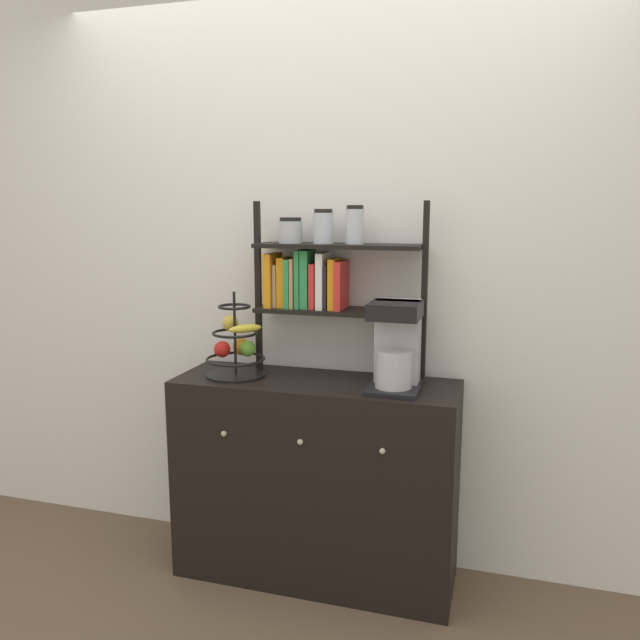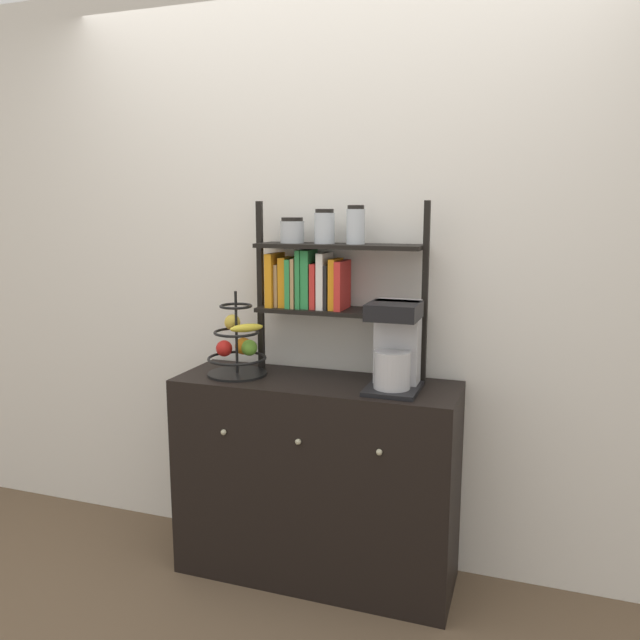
% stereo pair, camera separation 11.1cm
% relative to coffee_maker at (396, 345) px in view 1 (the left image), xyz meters
% --- Properties ---
extents(ground_plane, '(12.00, 12.00, 0.00)m').
position_rel_coffee_maker_xyz_m(ground_plane, '(-0.34, -0.19, -1.06)').
color(ground_plane, brown).
extents(wall_back, '(7.00, 0.05, 2.60)m').
position_rel_coffee_maker_xyz_m(wall_back, '(-0.34, 0.26, 0.24)').
color(wall_back, silver).
rests_on(wall_back, ground_plane).
extents(sideboard, '(1.20, 0.42, 0.88)m').
position_rel_coffee_maker_xyz_m(sideboard, '(-0.34, 0.01, -0.62)').
color(sideboard, black).
rests_on(sideboard, ground_plane).
extents(coffee_maker, '(0.21, 0.25, 0.36)m').
position_rel_coffee_maker_xyz_m(coffee_maker, '(0.00, 0.00, 0.00)').
color(coffee_maker, black).
rests_on(coffee_maker, sideboard).
extents(fruit_stand, '(0.26, 0.26, 0.37)m').
position_rel_coffee_maker_xyz_m(fruit_stand, '(-0.70, 0.01, -0.05)').
color(fruit_stand, black).
rests_on(fruit_stand, sideboard).
extents(shelf_hutch, '(0.75, 0.20, 0.75)m').
position_rel_coffee_maker_xyz_m(shelf_hutch, '(-0.36, 0.13, 0.27)').
color(shelf_hutch, black).
rests_on(shelf_hutch, sideboard).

